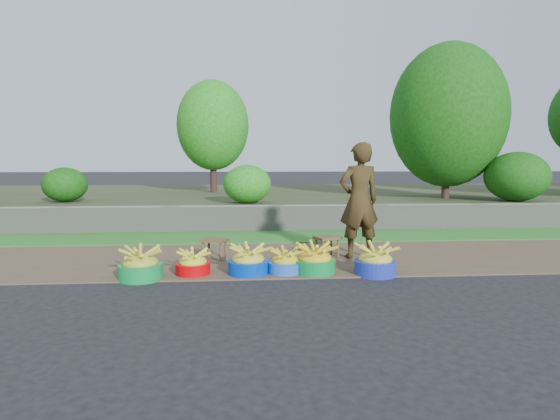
{
  "coord_description": "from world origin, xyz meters",
  "views": [
    {
      "loc": [
        -0.7,
        -5.75,
        1.49
      ],
      "look_at": [
        -0.15,
        1.3,
        0.75
      ],
      "focal_mm": 30.0,
      "sensor_mm": 36.0,
      "label": 1
    }
  ],
  "objects": [
    {
      "name": "retaining_wall",
      "position": [
        0.0,
        4.1,
        0.28
      ],
      "size": [
        80.0,
        0.35,
        0.55
      ],
      "primitive_type": "cube",
      "color": "gray",
      "rests_on": "ground"
    },
    {
      "name": "stool_left",
      "position": [
        -1.14,
        1.17,
        0.28
      ],
      "size": [
        0.44,
        0.39,
        0.32
      ],
      "rotation": [
        0.0,
        0.0,
        -0.37
      ],
      "color": "brown",
      "rests_on": "dirt_shoulder"
    },
    {
      "name": "ground_plane",
      "position": [
        0.0,
        0.0,
        0.0
      ],
      "size": [
        120.0,
        120.0,
        0.0
      ],
      "primitive_type": "plane",
      "color": "black",
      "rests_on": "ground"
    },
    {
      "name": "basin_d",
      "position": [
        -0.16,
        0.31,
        0.15
      ],
      "size": [
        0.46,
        0.46,
        0.34
      ],
      "color": "blue",
      "rests_on": "ground"
    },
    {
      "name": "basin_e",
      "position": [
        0.23,
        0.27,
        0.18
      ],
      "size": [
        0.54,
        0.54,
        0.4
      ],
      "color": "#0A8937",
      "rests_on": "ground"
    },
    {
      "name": "vegetation",
      "position": [
        -1.73,
        7.79,
        2.54
      ],
      "size": [
        34.24,
        8.7,
        4.84
      ],
      "color": "#331F1A",
      "rests_on": "earth_bank"
    },
    {
      "name": "basin_c",
      "position": [
        -0.65,
        0.29,
        0.18
      ],
      "size": [
        0.53,
        0.53,
        0.4
      ],
      "color": "#0036B4",
      "rests_on": "ground"
    },
    {
      "name": "basin_a",
      "position": [
        -2.01,
        0.16,
        0.18
      ],
      "size": [
        0.55,
        0.55,
        0.41
      ],
      "color": "#0C8C3B",
      "rests_on": "ground"
    },
    {
      "name": "vendor_woman",
      "position": [
        1.05,
        1.2,
        0.9
      ],
      "size": [
        0.7,
        0.52,
        1.75
      ],
      "primitive_type": "imported",
      "rotation": [
        0.0,
        0.0,
        3.32
      ],
      "color": "black",
      "rests_on": "dirt_shoulder"
    },
    {
      "name": "dirt_shoulder",
      "position": [
        0.0,
        1.25,
        0.01
      ],
      "size": [
        80.0,
        2.5,
        0.02
      ],
      "primitive_type": "cube",
      "color": "brown",
      "rests_on": "ground"
    },
    {
      "name": "grass_verge",
      "position": [
        0.0,
        3.25,
        0.02
      ],
      "size": [
        80.0,
        1.5,
        0.04
      ],
      "primitive_type": "cube",
      "color": "#2F7B27",
      "rests_on": "ground"
    },
    {
      "name": "earth_bank",
      "position": [
        0.0,
        9.0,
        0.25
      ],
      "size": [
        80.0,
        10.0,
        0.5
      ],
      "primitive_type": "cube",
      "color": "#3B4226",
      "rests_on": "ground"
    },
    {
      "name": "stool_right",
      "position": [
        0.58,
        1.28,
        0.27
      ],
      "size": [
        0.44,
        0.4,
        0.32
      ],
      "rotation": [
        0.0,
        0.0,
        0.41
      ],
      "color": "brown",
      "rests_on": "dirt_shoulder"
    },
    {
      "name": "basin_f",
      "position": [
        1.01,
        0.15,
        0.18
      ],
      "size": [
        0.54,
        0.54,
        0.41
      ],
      "color": "#1D2DAD",
      "rests_on": "ground"
    },
    {
      "name": "basin_b",
      "position": [
        -1.37,
        0.33,
        0.15
      ],
      "size": [
        0.45,
        0.45,
        0.34
      ],
      "color": "#D00107",
      "rests_on": "ground"
    }
  ]
}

